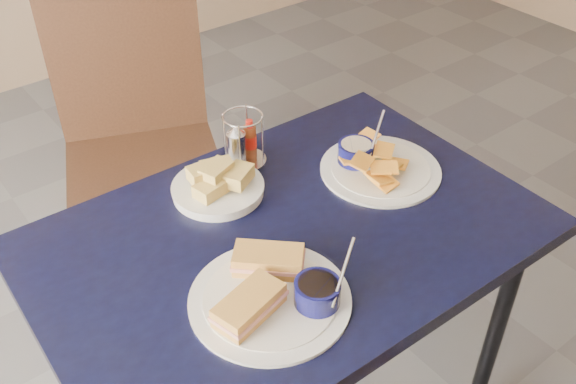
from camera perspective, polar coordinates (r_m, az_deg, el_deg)
dining_table at (r=1.47m, az=0.03°, el=-5.66°), size 1.11×0.76×0.75m
chair_far at (r=2.12m, az=-14.12°, el=5.25°), size 0.61×0.61×1.01m
sandwich_plate at (r=1.26m, az=-1.30°, el=-8.76°), size 0.32×0.32×0.12m
plantain_plate at (r=1.60m, az=7.54°, el=2.54°), size 0.30×0.30×0.12m
bread_basket at (r=1.51m, az=-6.25°, el=0.71°), size 0.21×0.21×0.08m
condiment_caddy at (r=1.60m, az=-4.11°, el=4.37°), size 0.11×0.11×0.14m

